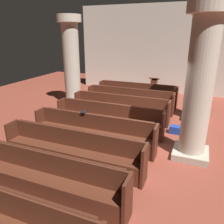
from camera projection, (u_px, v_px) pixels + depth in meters
name	position (u px, v px, depth m)	size (l,w,h in m)	color
ground_plane	(136.00, 137.00, 7.05)	(19.20, 19.20, 0.00)	brown
back_wall	(170.00, 50.00, 11.61)	(10.00, 0.16, 4.50)	beige
pew_row_0	(137.00, 93.00, 10.34)	(3.63, 0.46, 0.91)	#562819
pew_row_1	(130.00, 99.00, 9.35)	(3.63, 0.46, 0.91)	#562819
pew_row_2	(120.00, 107.00, 8.35)	(3.63, 0.47, 0.91)	#562819
pew_row_3	(109.00, 117.00, 7.36)	(3.63, 0.46, 0.91)	#562819
pew_row_4	(93.00, 130.00, 6.36)	(3.63, 0.46, 0.91)	#562819
pew_row_5	(72.00, 148.00, 5.37)	(3.63, 0.47, 0.91)	#562819
pew_row_6	(41.00, 175.00, 4.37)	(3.63, 0.46, 0.91)	#562819
pillar_aisle_side	(202.00, 67.00, 7.90)	(1.00, 1.00, 3.80)	#B6AD9A
pillar_far_side	(71.00, 60.00, 9.60)	(1.00, 1.00, 3.80)	#B6AD9A
pillar_aisle_rear	(200.00, 83.00, 5.31)	(0.96, 0.96, 3.80)	#B6AD9A
lectern	(154.00, 90.00, 10.95)	(0.48, 0.45, 1.08)	#562B1A
hymn_book	(84.00, 112.00, 6.51)	(0.14, 0.20, 0.03)	black
kneeler_box_blue	(176.00, 130.00, 7.28)	(0.39, 0.26, 0.24)	navy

